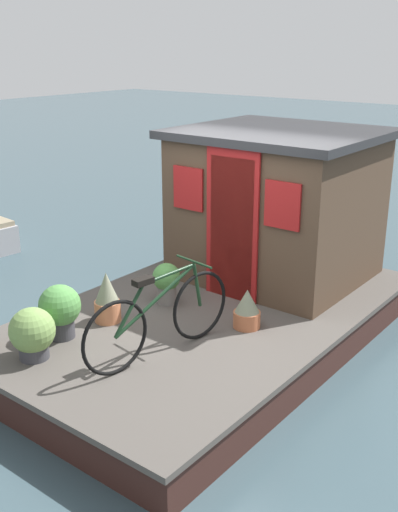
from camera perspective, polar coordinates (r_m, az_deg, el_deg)
ground_plane at (r=7.30m, az=0.98°, el=-8.10°), size 60.00×60.00×0.00m
houseboat_deck at (r=7.20m, az=0.99°, el=-6.52°), size 5.06×3.04×0.45m
houseboat_cabin at (r=7.91m, az=7.27°, el=4.85°), size 2.17×2.39×1.91m
bicycle at (r=5.95m, az=-3.66°, el=-5.72°), size 1.78×0.50×0.88m
potted_plant_succulent at (r=6.14m, az=-15.28°, el=-6.92°), size 0.45×0.45×0.52m
potted_plant_ivy at (r=7.17m, az=-3.06°, el=-2.34°), size 0.33×0.33×0.49m
potted_plant_thyme at (r=6.60m, az=4.50°, el=-4.99°), size 0.29×0.29×0.44m
potted_plant_geranium at (r=6.48m, az=-12.84°, el=-4.85°), size 0.44×0.44×0.58m
potted_plant_sage at (r=6.77m, az=-8.57°, el=-3.91°), size 0.29×0.29×0.57m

